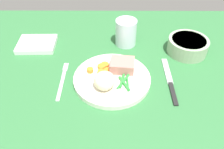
{
  "coord_description": "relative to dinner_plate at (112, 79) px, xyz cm",
  "views": [
    {
      "loc": [
        3.58,
        -52.63,
        50.5
      ],
      "look_at": [
        3.33,
        -1.56,
        4.6
      ],
      "focal_mm": 36.91,
      "sensor_mm": 36.0,
      "label": 1
    }
  ],
  "objects": [
    {
      "name": "water_glass",
      "position": [
        4.88,
        20.16,
        3.28
      ],
      "size": [
        7.52,
        7.52,
        9.44
      ],
      "color": "silver",
      "rests_on": "dining_table"
    },
    {
      "name": "carrot_slices",
      "position": [
        -3.41,
        2.78,
        1.29
      ],
      "size": [
        7.53,
        7.22,
        1.29
      ],
      "color": "orange",
      "rests_on": "dinner_plate"
    },
    {
      "name": "dining_table",
      "position": [
        -3.33,
        1.56,
        -1.8
      ],
      "size": [
        120.0,
        90.0,
        2.0
      ],
      "color": "#2D6B38",
      "rests_on": "ground"
    },
    {
      "name": "salad_bowl",
      "position": [
        26.16,
        15.07,
        2.12
      ],
      "size": [
        13.64,
        13.64,
        5.18
      ],
      "color": "#99B28C",
      "rests_on": "dining_table"
    },
    {
      "name": "dinner_plate",
      "position": [
        0.0,
        0.0,
        0.0
      ],
      "size": [
        23.28,
        23.28,
        1.6
      ],
      "primitive_type": "cylinder",
      "color": "white",
      "rests_on": "dining_table"
    },
    {
      "name": "mashed_potatoes",
      "position": [
        -2.09,
        -4.19,
        3.26
      ],
      "size": [
        6.03,
        6.39,
        4.92
      ],
      "primitive_type": "ellipsoid",
      "color": "beige",
      "rests_on": "dinner_plate"
    },
    {
      "name": "knife",
      "position": [
        17.61,
        -0.29,
        -0.6
      ],
      "size": [
        1.7,
        20.5,
        0.64
      ],
      "rotation": [
        0.0,
        0.0,
        0.07
      ],
      "color": "black",
      "rests_on": "dining_table"
    },
    {
      "name": "napkin",
      "position": [
        -27.44,
        18.35,
        0.05
      ],
      "size": [
        13.55,
        11.02,
        1.7
      ],
      "primitive_type": "cube",
      "rotation": [
        0.0,
        0.0,
        0.02
      ],
      "color": "white",
      "rests_on": "dining_table"
    },
    {
      "name": "fork",
      "position": [
        -15.15,
        -0.26,
        -0.6
      ],
      "size": [
        1.44,
        16.6,
        0.4
      ],
      "rotation": [
        0.0,
        0.0,
        0.02
      ],
      "color": "silver",
      "rests_on": "dining_table"
    },
    {
      "name": "green_beans",
      "position": [
        3.73,
        -2.09,
        1.18
      ],
      "size": [
        5.08,
        8.7,
        0.83
      ],
      "color": "#2D8C38",
      "rests_on": "dinner_plate"
    },
    {
      "name": "meat_portion",
      "position": [
        3.14,
        3.67,
        2.4
      ],
      "size": [
        7.87,
        6.72,
        3.21
      ],
      "primitive_type": "cube",
      "rotation": [
        0.0,
        0.0,
        -0.09
      ],
      "color": "#B2756B",
      "rests_on": "dinner_plate"
    }
  ]
}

